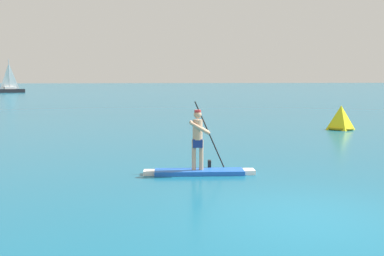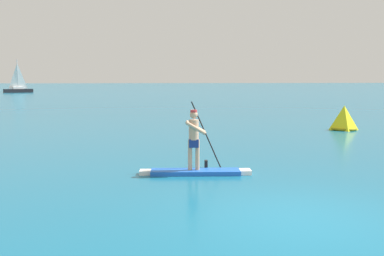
# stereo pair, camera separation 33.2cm
# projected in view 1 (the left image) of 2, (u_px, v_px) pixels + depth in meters

# --- Properties ---
(ground) EXTENTS (440.00, 440.00, 0.00)m
(ground) POSITION_uv_depth(u_px,v_px,m) (311.00, 217.00, 8.00)
(ground) COLOR #145B7A
(paddleboarder_mid_center) EXTENTS (2.99, 0.84, 1.95)m
(paddleboarder_mid_center) POSITION_uv_depth(u_px,v_px,m) (199.00, 160.00, 11.58)
(paddleboarder_mid_center) COLOR blue
(paddleboarder_mid_center) RESTS_ON ground
(race_marker_buoy) EXTENTS (1.27, 1.27, 1.21)m
(race_marker_buoy) POSITION_uv_depth(u_px,v_px,m) (341.00, 119.00, 21.65)
(race_marker_buoy) COLOR yellow
(race_marker_buoy) RESTS_ON ground
(sailboat_left_horizon) EXTENTS (4.90, 3.10, 5.88)m
(sailboat_left_horizon) POSITION_uv_depth(u_px,v_px,m) (10.00, 88.00, 76.51)
(sailboat_left_horizon) COLOR black
(sailboat_left_horizon) RESTS_ON ground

